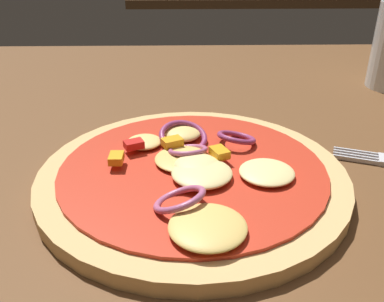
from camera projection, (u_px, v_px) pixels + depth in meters
dining_table at (248, 191)px, 0.37m from camera, size 1.14×0.97×0.03m
pizza at (193, 174)px, 0.35m from camera, size 0.26×0.26×0.03m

